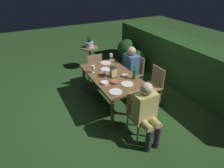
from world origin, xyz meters
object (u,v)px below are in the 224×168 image
chair_side_right_b (153,84)px  green_bottle_on_table (134,74)px  wine_glass_c (93,68)px  plate_d (116,92)px  plate_b (127,84)px  wine_glass_a (111,56)px  side_table (90,54)px  bowl_bread (125,75)px  plate_c (106,63)px  potted_plant_corner (138,61)px  chair_side_right_a (135,71)px  plate_a (105,69)px  bowl_salad (115,82)px  person_in_mustard (147,111)px  dining_table (112,77)px  wine_glass_b (106,72)px  bowl_dip (103,73)px  chair_head_near (93,67)px  bowl_olives (104,83)px  lantern_centerpiece (113,70)px  chair_head_far (139,112)px  potted_plant_by_hedge (127,50)px  person_in_blue (129,67)px

chair_side_right_b → green_bottle_on_table: 0.64m
wine_glass_c → plate_d: wine_glass_c is taller
chair_side_right_b → plate_b: bearing=-80.5°
wine_glass_a → plate_d: wine_glass_a is taller
wine_glass_c → side_table: 1.92m
bowl_bread → side_table: bowl_bread is taller
plate_c → potted_plant_corner: 1.38m
chair_side_right_a → plate_a: chair_side_right_a is taller
wine_glass_c → bowl_salad: bearing=17.7°
person_in_mustard → green_bottle_on_table: bearing=160.3°
bowl_salad → dining_table: bearing=162.1°
chair_side_right_a → wine_glass_b: wine_glass_b is taller
chair_side_right_a → wine_glass_a: size_ratio=5.15×
dining_table → bowl_dip: bowl_dip is taller
chair_side_right_b → chair_head_near: bearing=-149.7°
bowl_olives → bowl_salad: same height
bowl_dip → lantern_centerpiece: bearing=37.3°
chair_side_right_b → bowl_dip: 1.16m
plate_b → plate_c: bearing=176.5°
chair_head_near → bowl_salad: 1.44m
green_bottle_on_table → side_table: (-2.43, -0.03, -0.40)m
chair_head_far → wine_glass_c: bearing=-167.3°
chair_side_right_a → potted_plant_corner: chair_side_right_a is taller
green_bottle_on_table → wine_glass_b: bearing=-123.2°
bowl_bread → side_table: 2.28m
chair_side_right_b → side_table: 2.50m
green_bottle_on_table → wine_glass_b: green_bottle_on_table is taller
wine_glass_b → potted_plant_corner: (-1.12, 1.56, -0.46)m
plate_b → plate_d: same height
plate_c → plate_b: bearing=-3.5°
dining_table → bowl_bread: (0.19, 0.21, 0.08)m
bowl_olives → potted_plant_by_hedge: bearing=139.0°
bowl_dip → potted_plant_by_hedge: bearing=135.3°
plate_b → side_table: 2.59m
bowl_olives → side_table: size_ratio=0.22×
plate_c → bowl_bread: 0.82m
person_in_blue → bowl_bread: person_in_blue is taller
lantern_centerpiece → plate_a: (-0.40, 0.00, -0.14)m
dining_table → potted_plant_corner: dining_table is taller
wine_glass_b → dining_table: bearing=106.2°
plate_a → potted_plant_by_hedge: potted_plant_by_hedge is taller
wine_glass_c → bowl_olives: (0.56, 0.00, -0.09)m
lantern_centerpiece → plate_c: bearing=167.1°
green_bottle_on_table → potted_plant_corner: (-1.43, 1.08, -0.45)m
plate_b → chair_side_right_b: bearing=99.5°
plate_b → wine_glass_b: bearing=-152.2°
wine_glass_b → bowl_bread: size_ratio=1.23×
plate_b → bowl_bread: 0.34m
green_bottle_on_table → wine_glass_a: green_bottle_on_table is taller
chair_head_near → wine_glass_a: size_ratio=5.15×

